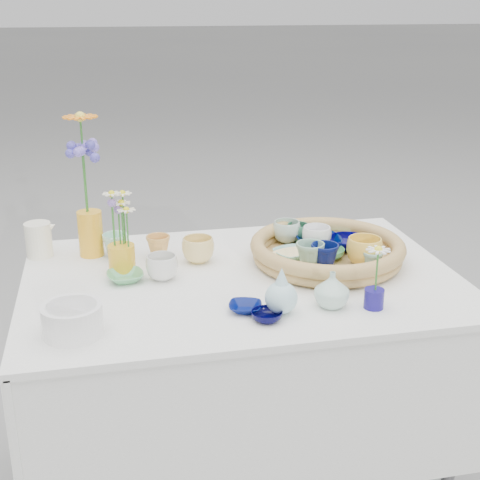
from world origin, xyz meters
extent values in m
imported|color=#000D3C|center=(0.28, 0.14, 0.80)|extent=(0.15, 0.15, 0.03)
imported|color=#02004B|center=(0.37, 0.10, 0.80)|extent=(0.16, 0.16, 0.04)
imported|color=yellow|center=(0.37, -0.03, 0.83)|extent=(0.12, 0.12, 0.08)
imported|color=#4A9D5A|center=(0.28, 0.04, 0.80)|extent=(0.12, 0.12, 0.03)
imported|color=#82B295|center=(0.20, -0.03, 0.82)|extent=(0.10, 0.10, 0.08)
imported|color=#80BBB0|center=(0.17, 0.06, 0.80)|extent=(0.13, 0.13, 0.03)
imported|color=#AAC6B7|center=(0.19, 0.20, 0.82)|extent=(0.09, 0.09, 0.07)
imported|color=white|center=(0.27, 0.13, 0.82)|extent=(0.10, 0.10, 0.07)
imported|color=#A4DDED|center=(0.37, 0.21, 0.80)|extent=(0.10, 0.10, 0.03)
imported|color=#081150|center=(0.24, -0.04, 0.82)|extent=(0.08, 0.08, 0.08)
imported|color=#FEDD95|center=(0.16, 0.02, 0.80)|extent=(0.15, 0.15, 0.03)
imported|color=#89BCAC|center=(0.37, -0.08, 0.81)|extent=(0.08, 0.08, 0.06)
imported|color=#357555|center=(0.23, 0.21, 0.81)|extent=(0.09, 0.09, 0.06)
imported|color=#D99C4D|center=(-0.22, 0.20, 0.80)|extent=(0.10, 0.10, 0.07)
imported|color=#E9CA76|center=(-0.11, 0.14, 0.80)|extent=(0.12, 0.12, 0.08)
imported|color=#5CAA6F|center=(-0.33, 0.03, 0.78)|extent=(0.12, 0.12, 0.03)
imported|color=silver|center=(-0.23, 0.03, 0.80)|extent=(0.11, 0.11, 0.07)
imported|color=#020C4F|center=(-0.04, -0.23, 0.78)|extent=(0.11, 0.11, 0.02)
imported|color=#A2DEC5|center=(-0.35, 0.24, 0.80)|extent=(0.10, 0.10, 0.07)
imported|color=black|center=(0.00, -0.30, 0.78)|extent=(0.10, 0.10, 0.03)
imported|color=#ADCFBE|center=(0.19, -0.25, 0.81)|extent=(0.12, 0.12, 0.10)
cylinder|color=navy|center=(0.29, -0.28, 0.79)|extent=(0.06, 0.06, 0.05)
cylinder|color=gold|center=(-0.43, 0.27, 0.84)|extent=(0.09, 0.09, 0.14)
cylinder|color=gold|center=(-0.34, 0.10, 0.81)|extent=(0.09, 0.09, 0.08)
camera|label=1|loc=(-0.38, -1.76, 1.53)|focal=50.00mm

